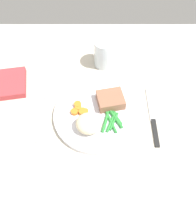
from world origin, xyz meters
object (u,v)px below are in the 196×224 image
Objects in this scene: fork at (42,117)px; water_glass at (106,55)px; dinner_plate at (98,115)px; meat_portion at (110,100)px; knife at (153,118)px; napkin at (10,83)px.

fork is 1.74× the size of water_glass.
dinner_plate is at bearing 2.14° from fork.
meat_portion is (3.46, 4.04, 2.28)cm from dinner_plate.
meat_portion is at bearing -86.97° from water_glass.
dinner_plate is at bearing -179.69° from knife.
napkin reaches higher than fork.
fork is at bearing -46.13° from napkin.
water_glass reaches higher than dinner_plate.
fork is at bearing -179.11° from dinner_plate.
knife is (16.37, -0.29, -0.60)cm from dinner_plate.
meat_portion is 20.65cm from fork.
knife reaches higher than fork.
knife is (12.90, -4.33, -2.88)cm from meat_portion.
knife is 26.90cm from water_glass.
dinner_plate is 1.25× the size of knife.
water_glass is 32.81cm from napkin.
dinner_plate is 1.55× the size of fork.
knife is (32.90, -0.03, -0.00)cm from fork.
dinner_plate is 5.79cm from meat_portion.
water_glass is (2.49, 22.44, 3.25)cm from dinner_plate.
napkin is (-31.04, -10.19, -2.99)cm from water_glass.
meat_portion reaches higher than dinner_plate.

